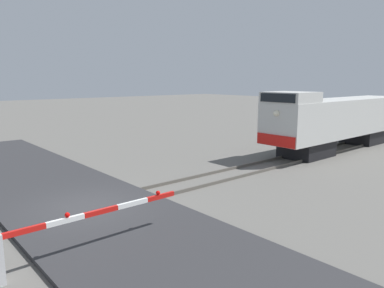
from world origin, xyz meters
The scene contains 6 objects.
ground_plane centered at (0.00, 0.00, 0.00)m, with size 160.00×160.00×0.00m, color #605E59.
rail_track_left centered at (-0.72, 0.00, 0.07)m, with size 0.08×80.00×0.15m, color #59544C.
rail_track_right centered at (0.72, 0.00, 0.07)m, with size 0.08×80.00×0.15m, color #59544C.
road_surface centered at (0.00, 0.00, 0.08)m, with size 36.00×5.68×0.16m, color #2D2D30.
locomotive centered at (0.00, 18.66, 2.11)m, with size 2.74×14.72×4.14m.
crossing_gate centered at (3.42, -3.11, 0.86)m, with size 0.36×5.89×1.38m.
Camera 1 is at (12.57, -5.52, 4.86)m, focal length 34.21 mm.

